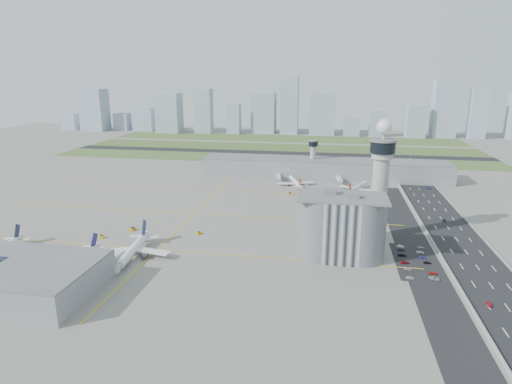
% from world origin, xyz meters
% --- Properties ---
extents(ground, '(1000.00, 1000.00, 0.00)m').
position_xyz_m(ground, '(0.00, 0.00, 0.00)').
color(ground, gray).
extents(grass_strip_0, '(480.00, 50.00, 0.08)m').
position_xyz_m(grass_strip_0, '(-20.00, 225.00, 0.04)').
color(grass_strip_0, '#496B32').
rests_on(grass_strip_0, ground).
extents(grass_strip_1, '(480.00, 60.00, 0.08)m').
position_xyz_m(grass_strip_1, '(-20.00, 300.00, 0.04)').
color(grass_strip_1, '#4E6630').
rests_on(grass_strip_1, ground).
extents(grass_strip_2, '(480.00, 70.00, 0.08)m').
position_xyz_m(grass_strip_2, '(-20.00, 380.00, 0.04)').
color(grass_strip_2, '#4F6C33').
rests_on(grass_strip_2, ground).
extents(runway, '(480.00, 22.00, 0.10)m').
position_xyz_m(runway, '(-20.00, 262.00, 0.06)').
color(runway, black).
rests_on(runway, ground).
extents(highway, '(28.00, 500.00, 0.10)m').
position_xyz_m(highway, '(115.00, 0.00, 0.05)').
color(highway, black).
rests_on(highway, ground).
extents(barrier_left, '(0.60, 500.00, 1.20)m').
position_xyz_m(barrier_left, '(101.00, 0.00, 0.60)').
color(barrier_left, '#9E9E99').
rests_on(barrier_left, ground).
extents(barrier_right, '(0.60, 500.00, 1.20)m').
position_xyz_m(barrier_right, '(129.00, 0.00, 0.60)').
color(barrier_right, '#9E9E99').
rests_on(barrier_right, ground).
extents(landside_road, '(18.00, 260.00, 0.08)m').
position_xyz_m(landside_road, '(90.00, -10.00, 0.04)').
color(landside_road, black).
rests_on(landside_road, ground).
extents(parking_lot, '(20.00, 44.00, 0.10)m').
position_xyz_m(parking_lot, '(88.00, -22.00, 0.05)').
color(parking_lot, black).
rests_on(parking_lot, ground).
extents(taxiway_line_h_0, '(260.00, 0.60, 0.01)m').
position_xyz_m(taxiway_line_h_0, '(-40.00, -30.00, 0.01)').
color(taxiway_line_h_0, yellow).
rests_on(taxiway_line_h_0, ground).
extents(taxiway_line_h_1, '(260.00, 0.60, 0.01)m').
position_xyz_m(taxiway_line_h_1, '(-40.00, 30.00, 0.01)').
color(taxiway_line_h_1, yellow).
rests_on(taxiway_line_h_1, ground).
extents(taxiway_line_h_2, '(260.00, 0.60, 0.01)m').
position_xyz_m(taxiway_line_h_2, '(-40.00, 90.00, 0.01)').
color(taxiway_line_h_2, yellow).
rests_on(taxiway_line_h_2, ground).
extents(taxiway_line_v, '(0.60, 260.00, 0.01)m').
position_xyz_m(taxiway_line_v, '(-40.00, 30.00, 0.01)').
color(taxiway_line_v, yellow).
rests_on(taxiway_line_v, ground).
extents(control_tower, '(14.00, 14.00, 64.50)m').
position_xyz_m(control_tower, '(72.00, 8.00, 35.04)').
color(control_tower, '#ADAAA5').
rests_on(control_tower, ground).
extents(secondary_tower, '(8.60, 8.60, 31.90)m').
position_xyz_m(secondary_tower, '(30.00, 150.00, 18.80)').
color(secondary_tower, '#ADAAA5').
rests_on(secondary_tower, ground).
extents(admin_building, '(42.00, 24.00, 33.50)m').
position_xyz_m(admin_building, '(51.99, -22.00, 15.30)').
color(admin_building, '#B2B2B7').
rests_on(admin_building, ground).
extents(terminal_pier, '(210.00, 32.00, 15.80)m').
position_xyz_m(terminal_pier, '(40.00, 148.00, 7.90)').
color(terminal_pier, gray).
rests_on(terminal_pier, ground).
extents(airplane_near_b, '(35.65, 40.57, 10.42)m').
position_xyz_m(airplane_near_b, '(-70.38, -55.88, 5.21)').
color(airplane_near_b, white).
rests_on(airplane_near_b, ground).
extents(airplane_near_c, '(42.23, 48.10, 12.39)m').
position_xyz_m(airplane_near_c, '(-47.71, -41.61, 6.19)').
color(airplane_near_c, white).
rests_on(airplane_near_c, ground).
extents(airplane_far_a, '(40.28, 43.71, 10.06)m').
position_xyz_m(airplane_far_a, '(18.25, 115.09, 5.03)').
color(airplane_far_a, white).
rests_on(airplane_far_a, ground).
extents(airplane_far_b, '(41.28, 43.99, 9.80)m').
position_xyz_m(airplane_far_b, '(66.63, 106.10, 4.90)').
color(airplane_far_b, white).
rests_on(airplane_far_b, ground).
extents(jet_bridge_near_1, '(5.39, 14.31, 5.70)m').
position_xyz_m(jet_bridge_near_1, '(-83.00, -61.00, 2.85)').
color(jet_bridge_near_1, silver).
rests_on(jet_bridge_near_1, ground).
extents(jet_bridge_near_2, '(5.39, 14.31, 5.70)m').
position_xyz_m(jet_bridge_near_2, '(-53.00, -61.00, 2.85)').
color(jet_bridge_near_2, silver).
rests_on(jet_bridge_near_2, ground).
extents(jet_bridge_far_0, '(5.39, 14.31, 5.70)m').
position_xyz_m(jet_bridge_far_0, '(2.00, 132.00, 2.85)').
color(jet_bridge_far_0, silver).
rests_on(jet_bridge_far_0, ground).
extents(jet_bridge_far_1, '(5.39, 14.31, 5.70)m').
position_xyz_m(jet_bridge_far_1, '(52.00, 132.00, 2.85)').
color(jet_bridge_far_1, silver).
rests_on(jet_bridge_far_1, ground).
extents(tug_0, '(3.86, 3.68, 1.85)m').
position_xyz_m(tug_0, '(-85.90, -38.60, 0.93)').
color(tug_0, orange).
rests_on(tug_0, ground).
extents(tug_1, '(2.85, 3.43, 1.71)m').
position_xyz_m(tug_1, '(-76.24, -19.98, 0.86)').
color(tug_1, yellow).
rests_on(tug_1, ground).
extents(tug_2, '(2.91, 3.74, 1.95)m').
position_xyz_m(tug_2, '(-64.95, -5.81, 0.98)').
color(tug_2, orange).
rests_on(tug_2, ground).
extents(tug_3, '(3.34, 3.23, 1.61)m').
position_xyz_m(tug_3, '(-25.29, -5.22, 0.80)').
color(tug_3, '#CEA904').
rests_on(tug_3, ground).
extents(tug_4, '(3.84, 3.34, 1.87)m').
position_xyz_m(tug_4, '(16.54, 86.10, 0.93)').
color(tug_4, gold).
rests_on(tug_4, ground).
extents(tug_5, '(2.45, 3.15, 1.64)m').
position_xyz_m(tug_5, '(61.18, 93.36, 0.82)').
color(tug_5, orange).
rests_on(tug_5, ground).
extents(car_lot_0, '(3.73, 1.66, 1.25)m').
position_xyz_m(car_lot_0, '(82.18, -41.51, 0.62)').
color(car_lot_0, silver).
rests_on(car_lot_0, ground).
extents(car_lot_1, '(3.36, 1.21, 1.10)m').
position_xyz_m(car_lot_1, '(82.58, -32.20, 0.55)').
color(car_lot_1, gray).
rests_on(car_lot_1, ground).
extents(car_lot_2, '(4.03, 1.87, 1.12)m').
position_xyz_m(car_lot_2, '(82.28, -25.19, 0.56)').
color(car_lot_2, maroon).
rests_on(car_lot_2, ground).
extents(car_lot_3, '(4.28, 2.17, 1.19)m').
position_xyz_m(car_lot_3, '(82.41, -16.61, 0.60)').
color(car_lot_3, black).
rests_on(car_lot_3, ground).
extents(car_lot_4, '(3.49, 1.66, 1.15)m').
position_xyz_m(car_lot_4, '(82.89, -9.71, 0.58)').
color(car_lot_4, '#172F4A').
rests_on(car_lot_4, ground).
extents(car_lot_5, '(3.70, 1.31, 1.22)m').
position_xyz_m(car_lot_5, '(83.22, -5.33, 0.61)').
color(car_lot_5, silver).
rests_on(car_lot_5, ground).
extents(car_lot_6, '(4.97, 2.88, 1.30)m').
position_xyz_m(car_lot_6, '(92.44, -40.47, 0.65)').
color(car_lot_6, '#AFAFB0').
rests_on(car_lot_6, ground).
extents(car_lot_7, '(3.93, 1.68, 1.13)m').
position_xyz_m(car_lot_7, '(93.23, -34.87, 0.56)').
color(car_lot_7, '#B61E12').
rests_on(car_lot_7, ground).
extents(car_lot_8, '(3.49, 1.47, 1.18)m').
position_xyz_m(car_lot_8, '(92.83, -23.61, 0.59)').
color(car_lot_8, black).
rests_on(car_lot_8, ground).
extents(car_lot_9, '(3.28, 1.16, 1.08)m').
position_xyz_m(car_lot_9, '(91.80, -17.94, 0.54)').
color(car_lot_9, navy).
rests_on(car_lot_9, ground).
extents(car_lot_10, '(4.17, 2.24, 1.11)m').
position_xyz_m(car_lot_10, '(91.95, -11.54, 0.56)').
color(car_lot_10, white).
rests_on(car_lot_10, ground).
extents(car_lot_11, '(4.02, 2.17, 1.11)m').
position_xyz_m(car_lot_11, '(93.33, -5.04, 0.55)').
color(car_lot_11, '#9CA2AC').
rests_on(car_lot_11, ground).
extents(car_hw_0, '(1.81, 3.90, 1.29)m').
position_xyz_m(car_hw_0, '(108.54, -59.51, 0.65)').
color(car_hw_0, '#B31B2D').
rests_on(car_hw_0, ground).
extents(car_hw_1, '(1.26, 3.59, 1.18)m').
position_xyz_m(car_hw_1, '(115.33, 42.13, 0.59)').
color(car_hw_1, black).
rests_on(car_hw_1, ground).
extents(car_hw_2, '(2.49, 4.88, 1.32)m').
position_xyz_m(car_hw_2, '(122.05, 121.04, 0.66)').
color(car_hw_2, navy).
rests_on(car_hw_2, ground).
extents(car_hw_4, '(1.50, 3.71, 1.26)m').
position_xyz_m(car_hw_4, '(107.35, 177.60, 0.63)').
color(car_hw_4, gray).
rests_on(car_hw_4, ground).
extents(skyline_bldg_0, '(24.05, 19.24, 26.50)m').
position_xyz_m(skyline_bldg_0, '(-377.77, 421.70, 13.25)').
color(skyline_bldg_0, '#9EADC1').
rests_on(skyline_bldg_0, ground).
extents(skyline_bldg_1, '(37.63, 30.10, 65.60)m').
position_xyz_m(skyline_bldg_1, '(-331.22, 417.61, 32.80)').
color(skyline_bldg_1, '#9EADC1').
rests_on(skyline_bldg_1, ground).
extents(skyline_bldg_2, '(22.81, 18.25, 26.79)m').
position_xyz_m(skyline_bldg_2, '(-291.25, 430.16, 13.39)').
color(skyline_bldg_2, '#9EADC1').
rests_on(skyline_bldg_2, ground).
extents(skyline_bldg_3, '(32.30, 25.84, 36.93)m').
position_xyz_m(skyline_bldg_3, '(-252.58, 431.35, 18.47)').
color(skyline_bldg_3, '#9EADC1').
rests_on(skyline_bldg_3, ground).
extents(skyline_bldg_4, '(35.81, 28.65, 60.36)m').
position_xyz_m(skyline_bldg_4, '(-204.47, 415.19, 30.18)').
color(skyline_bldg_4, '#9EADC1').
rests_on(skyline_bldg_4, ground).
extents(skyline_bldg_5, '(25.49, 20.39, 66.89)m').
position_xyz_m(skyline_bldg_5, '(-150.11, 419.66, 33.44)').
color(skyline_bldg_5, '#9EADC1').
rests_on(skyline_bldg_5, ground).
extents(skyline_bldg_6, '(20.04, 16.03, 45.20)m').
position_xyz_m(skyline_bldg_6, '(-102.68, 417.90, 22.60)').
color(skyline_bldg_6, '#9EADC1').
rests_on(skyline_bldg_6, ground).
extents(skyline_bldg_7, '(35.76, 28.61, 61.22)m').
position_xyz_m(skyline_bldg_7, '(-59.44, 436.89, 30.61)').
color(skyline_bldg_7, '#9EADC1').
rests_on(skyline_bldg_7, ground).
extents(skyline_bldg_8, '(26.33, 21.06, 83.39)m').
position_xyz_m(skyline_bldg_8, '(-19.42, 431.56, 41.69)').
color(skyline_bldg_8, '#9EADC1').
rests_on(skyline_bldg_8, ground).
extents(skyline_bldg_9, '(36.96, 29.57, 62.11)m').
position_xyz_m(skyline_bldg_9, '(30.27, 432.32, 31.06)').
color(skyline_bldg_9, '#9EADC1').
rests_on(skyline_bldg_9, ground).
extents(skyline_bldg_10, '(23.01, 18.41, 27.75)m').
position_xyz_m(skyline_bldg_10, '(73.27, 423.68, 13.87)').
color(skyline_bldg_10, '#9EADC1').
rests_on(skyline_bldg_10, ground).
extents(skyline_bldg_11, '(20.22, 16.18, 38.97)m').
position_xyz_m(skyline_bldg_11, '(108.28, 423.34, 19.48)').
color(skyline_bldg_11, '#9EADC1').
rests_on(skyline_bldg_11, ground).
extents(skyline_bldg_12, '(26.14, 20.92, 46.89)m').
position_xyz_m(skyline_bldg_12, '(162.17, 421.29, 23.44)').
color(skyline_bldg_12, '#9EADC1').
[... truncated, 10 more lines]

